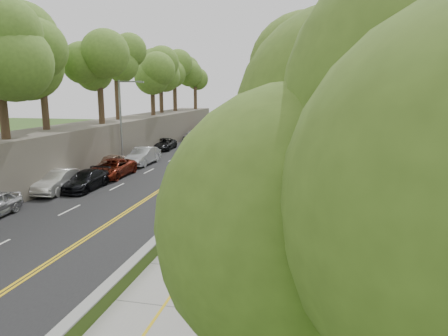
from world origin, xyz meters
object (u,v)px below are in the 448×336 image
(streetlight, at_px, (123,117))
(signpost, at_px, (185,200))
(concrete_block, at_px, (236,223))
(construction_barrel, at_px, (277,150))
(car_2, at_px, (112,168))
(car_1, at_px, (57,181))
(painter_0, at_px, (230,180))
(person_far, at_px, (272,150))

(streetlight, xyz_separation_m, signpost, (11.51, -17.02, -2.68))
(concrete_block, bearing_deg, signpost, -142.58)
(construction_barrel, distance_m, car_2, 19.54)
(car_1, bearing_deg, construction_barrel, 51.09)
(streetlight, bearing_deg, concrete_block, -48.37)
(car_1, xyz_separation_m, painter_0, (12.00, 2.01, 0.18))
(construction_barrel, relative_size, car_2, 0.15)
(painter_0, distance_m, person_far, 15.18)
(construction_barrel, height_order, car_1, car_1)
(signpost, xyz_separation_m, construction_barrel, (1.95, 27.32, -1.50))
(streetlight, bearing_deg, painter_0, -34.71)
(concrete_block, distance_m, car_2, 16.14)
(streetlight, height_order, car_2, streetlight)
(streetlight, distance_m, person_far, 15.37)
(concrete_block, relative_size, car_2, 0.23)
(painter_0, relative_size, person_far, 1.00)
(signpost, height_order, car_2, signpost)
(signpost, distance_m, concrete_block, 3.09)
(car_2, bearing_deg, painter_0, -18.15)
(painter_0, height_order, person_far, person_far)
(car_1, bearing_deg, concrete_block, -25.93)
(streetlight, bearing_deg, construction_barrel, 37.42)
(car_2, bearing_deg, streetlight, 103.55)
(construction_barrel, bearing_deg, person_far, -93.33)
(construction_barrel, bearing_deg, signpost, -94.08)
(painter_0, bearing_deg, construction_barrel, -16.79)
(streetlight, height_order, painter_0, streetlight)
(streetlight, relative_size, car_2, 1.51)
(signpost, distance_m, car_2, 15.82)
(car_1, bearing_deg, car_2, 69.73)
(construction_barrel, height_order, car_2, car_2)
(construction_barrel, distance_m, car_1, 24.62)
(streetlight, distance_m, car_2, 6.44)
(streetlight, distance_m, painter_0, 14.94)
(painter_0, bearing_deg, person_far, -17.11)
(signpost, bearing_deg, painter_0, 87.39)
(streetlight, relative_size, car_1, 1.69)
(signpost, distance_m, painter_0, 8.83)
(signpost, distance_m, construction_barrel, 27.43)
(car_2, bearing_deg, car_1, -105.79)
(concrete_block, relative_size, person_far, 0.65)
(signpost, height_order, concrete_block, signpost)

